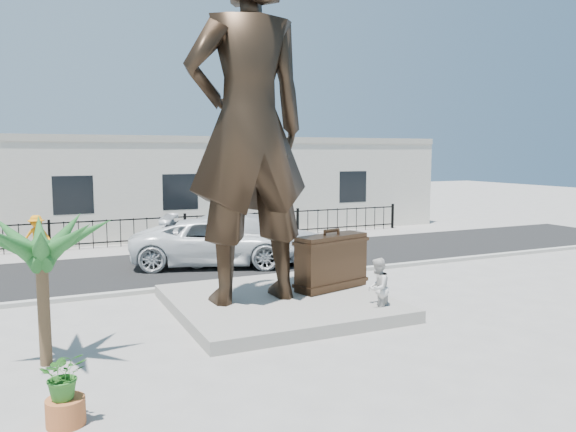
% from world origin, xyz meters
% --- Properties ---
extents(ground, '(100.00, 100.00, 0.00)m').
position_xyz_m(ground, '(0.00, 0.00, 0.00)').
color(ground, '#9E9991').
rests_on(ground, ground).
extents(street, '(40.00, 7.00, 0.01)m').
position_xyz_m(street, '(0.00, 8.00, 0.01)').
color(street, black).
rests_on(street, ground).
extents(curb, '(40.00, 0.25, 0.12)m').
position_xyz_m(curb, '(0.00, 4.50, 0.06)').
color(curb, '#A5A399').
rests_on(curb, ground).
extents(far_sidewalk, '(40.00, 2.50, 0.02)m').
position_xyz_m(far_sidewalk, '(0.00, 12.00, 0.01)').
color(far_sidewalk, '#9E9991').
rests_on(far_sidewalk, ground).
extents(plinth, '(5.20, 5.20, 0.30)m').
position_xyz_m(plinth, '(-0.50, 1.50, 0.15)').
color(plinth, gray).
rests_on(plinth, ground).
extents(fence, '(22.00, 0.10, 1.20)m').
position_xyz_m(fence, '(0.00, 12.80, 0.60)').
color(fence, black).
rests_on(fence, ground).
extents(building, '(28.00, 7.00, 4.40)m').
position_xyz_m(building, '(0.00, 17.00, 2.20)').
color(building, silver).
rests_on(building, ground).
extents(statue, '(3.15, 2.10, 8.56)m').
position_xyz_m(statue, '(-1.26, 1.56, 4.58)').
color(statue, black).
rests_on(statue, plinth).
extents(suitcase, '(2.18, 1.19, 1.47)m').
position_xyz_m(suitcase, '(1.15, 1.72, 1.03)').
color(suitcase, '#352416').
rests_on(suitcase, plinth).
extents(tourist, '(0.90, 0.87, 1.46)m').
position_xyz_m(tourist, '(1.33, -0.24, 0.73)').
color(tourist, silver).
rests_on(tourist, ground).
extents(car_white, '(6.41, 4.50, 1.62)m').
position_xyz_m(car_white, '(-0.24, 7.52, 0.82)').
color(car_white, white).
rests_on(car_white, street).
extents(car_silver, '(6.53, 4.48, 1.75)m').
position_xyz_m(car_silver, '(0.96, 7.56, 0.89)').
color(car_silver, silver).
rests_on(car_silver, street).
extents(worker, '(1.13, 0.78, 1.60)m').
position_xyz_m(worker, '(-5.97, 11.60, 0.82)').
color(worker, orange).
rests_on(worker, far_sidewalk).
extents(palm_tree, '(1.80, 1.80, 3.20)m').
position_xyz_m(palm_tree, '(-6.00, -0.18, 0.00)').
color(palm_tree, '#1D5221').
rests_on(palm_tree, ground).
extents(planter, '(0.56, 0.56, 0.40)m').
position_xyz_m(planter, '(-5.81, -2.83, 0.20)').
color(planter, '#B45D2F').
rests_on(planter, ground).
extents(shrub, '(0.65, 0.56, 0.71)m').
position_xyz_m(shrub, '(-5.81, -2.83, 0.76)').
color(shrub, '#2D6F24').
rests_on(shrub, planter).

